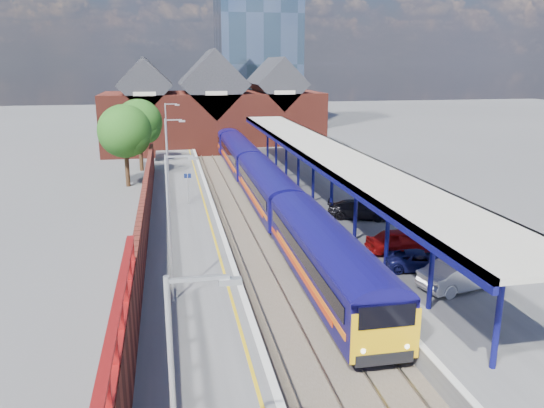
# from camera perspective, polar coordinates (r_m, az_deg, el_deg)

# --- Properties ---
(ground) EXTENTS (240.00, 240.00, 0.00)m
(ground) POSITION_cam_1_polar(r_m,az_deg,el_deg) (49.33, -3.39, 0.92)
(ground) COLOR #5B5B5E
(ground) RESTS_ON ground
(ballast_bed) EXTENTS (6.00, 76.00, 0.06)m
(ballast_bed) POSITION_cam_1_polar(r_m,az_deg,el_deg) (39.79, -1.44, -2.44)
(ballast_bed) COLOR #473D33
(ballast_bed) RESTS_ON ground
(rails) EXTENTS (4.51, 76.00, 0.14)m
(rails) POSITION_cam_1_polar(r_m,az_deg,el_deg) (39.77, -1.44, -2.32)
(rails) COLOR slate
(rails) RESTS_ON ground
(left_platform) EXTENTS (5.00, 76.00, 1.00)m
(left_platform) POSITION_cam_1_polar(r_m,az_deg,el_deg) (39.16, -9.40, -2.21)
(left_platform) COLOR #565659
(left_platform) RESTS_ON ground
(right_platform) EXTENTS (6.00, 76.00, 1.00)m
(right_platform) POSITION_cam_1_polar(r_m,az_deg,el_deg) (41.04, 6.85, -1.32)
(right_platform) COLOR #565659
(right_platform) RESTS_ON ground
(coping_left) EXTENTS (0.30, 76.00, 0.05)m
(coping_left) POSITION_cam_1_polar(r_m,az_deg,el_deg) (39.13, -6.00, -1.30)
(coping_left) COLOR silver
(coping_left) RESTS_ON left_platform
(coping_right) EXTENTS (0.30, 76.00, 0.05)m
(coping_right) POSITION_cam_1_polar(r_m,az_deg,el_deg) (40.13, 2.99, -0.82)
(coping_right) COLOR silver
(coping_right) RESTS_ON right_platform
(yellow_line) EXTENTS (0.14, 76.00, 0.01)m
(yellow_line) POSITION_cam_1_polar(r_m,az_deg,el_deg) (39.09, -6.87, -1.37)
(yellow_line) COLOR yellow
(yellow_line) RESTS_ON left_platform
(train) EXTENTS (2.90, 65.91, 3.45)m
(train) POSITION_cam_1_polar(r_m,az_deg,el_deg) (51.54, -2.17, 3.96)
(train) COLOR #0F0B53
(train) RESTS_ON ground
(canopy) EXTENTS (4.50, 52.00, 4.48)m
(canopy) POSITION_cam_1_polar(r_m,az_deg,el_deg) (41.67, 5.55, 5.67)
(canopy) COLOR #0F105C
(canopy) RESTS_ON right_platform
(lamp_post_b) EXTENTS (1.48, 0.18, 7.00)m
(lamp_post_b) POSITION_cam_1_polar(r_m,az_deg,el_deg) (24.45, -10.72, -1.72)
(lamp_post_b) COLOR #A5A8AA
(lamp_post_b) RESTS_ON left_platform
(lamp_post_c) EXTENTS (1.48, 0.18, 7.00)m
(lamp_post_c) POSITION_cam_1_polar(r_m,az_deg,el_deg) (40.06, -11.01, 4.71)
(lamp_post_c) COLOR #A5A8AA
(lamp_post_c) RESTS_ON left_platform
(lamp_post_d) EXTENTS (1.48, 0.18, 7.00)m
(lamp_post_d) POSITION_cam_1_polar(r_m,az_deg,el_deg) (55.89, -11.14, 7.53)
(lamp_post_d) COLOR #A5A8AA
(lamp_post_d) RESTS_ON left_platform
(platform_sign) EXTENTS (0.55, 0.08, 2.50)m
(platform_sign) POSITION_cam_1_polar(r_m,az_deg,el_deg) (42.49, -9.04, 2.21)
(platform_sign) COLOR #A5A8AA
(platform_sign) RESTS_ON left_platform
(brick_wall) EXTENTS (0.35, 50.00, 3.86)m
(brick_wall) POSITION_cam_1_polar(r_m,az_deg,el_deg) (32.45, -13.74, -2.43)
(brick_wall) COLOR maroon
(brick_wall) RESTS_ON left_platform
(station_building) EXTENTS (30.00, 12.12, 13.78)m
(station_building) POSITION_cam_1_polar(r_m,az_deg,el_deg) (76.00, -6.37, 9.93)
(station_building) COLOR maroon
(station_building) RESTS_ON ground
(glass_tower) EXTENTS (14.20, 14.20, 40.30)m
(glass_tower) POSITION_cam_1_polar(r_m,az_deg,el_deg) (99.17, -1.67, 19.68)
(glass_tower) COLOR #455E77
(glass_tower) RESTS_ON ground
(tree_near) EXTENTS (5.20, 5.20, 8.10)m
(tree_near) POSITION_cam_1_polar(r_m,az_deg,el_deg) (53.91, -15.42, 7.40)
(tree_near) COLOR #382314
(tree_near) RESTS_ON ground
(tree_far) EXTENTS (5.20, 5.20, 8.10)m
(tree_far) POSITION_cam_1_polar(r_m,az_deg,el_deg) (61.79, -13.98, 8.38)
(tree_far) COLOR #382314
(tree_far) RESTS_ON ground
(parked_car_red) EXTENTS (4.23, 1.79, 1.43)m
(parked_car_red) POSITION_cam_1_polar(r_m,az_deg,el_deg) (32.35, 13.76, -3.86)
(parked_car_red) COLOR #A80E0E
(parked_car_red) RESTS_ON right_platform
(parked_car_silver) EXTENTS (4.82, 2.61, 1.51)m
(parked_car_silver) POSITION_cam_1_polar(r_m,az_deg,el_deg) (28.10, 19.80, -7.14)
(parked_car_silver) COLOR silver
(parked_car_silver) RESTS_ON right_platform
(parked_car_dark) EXTENTS (4.79, 3.31, 1.29)m
(parked_car_dark) POSITION_cam_1_polar(r_m,az_deg,el_deg) (38.80, 9.29, -0.61)
(parked_car_dark) COLOR black
(parked_car_dark) RESTS_ON right_platform
(parked_car_blue) EXTENTS (4.18, 2.67, 1.07)m
(parked_car_blue) POSITION_cam_1_polar(r_m,az_deg,el_deg) (29.99, 15.70, -5.86)
(parked_car_blue) COLOR navy
(parked_car_blue) RESTS_ON right_platform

